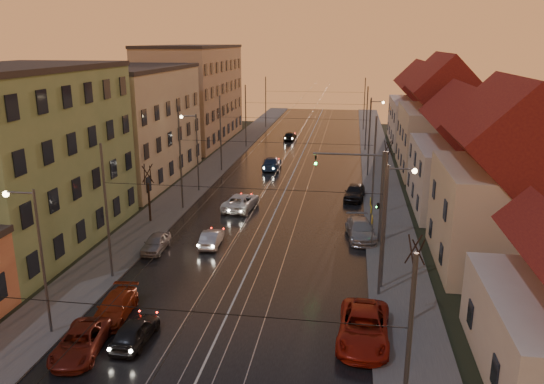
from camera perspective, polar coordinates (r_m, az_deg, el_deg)
The scene contains 45 objects.
ground at distance 26.66m, azimuth -7.59°, elevation -18.52°, with size 160.00×160.00×0.00m, color black.
road at distance 63.18m, azimuth 2.38°, elevation 2.21°, with size 16.00×120.00×0.04m, color black.
sidewalk_left at distance 64.97m, azimuth -6.43°, elevation 2.56°, with size 4.00×120.00×0.15m, color #4C4C4C.
sidewalk_right at distance 62.93m, azimuth 11.47°, elevation 1.89°, with size 4.00×120.00×0.15m, color #4C4C4C.
tram_rail_0 at distance 63.44m, azimuth 0.40°, elevation 2.31°, with size 0.06×120.00×0.03m, color gray.
tram_rail_1 at distance 63.26m, azimuth 1.68°, elevation 2.26°, with size 0.06×120.00×0.03m, color gray.
tram_rail_2 at distance 63.10m, azimuth 3.07°, elevation 2.21°, with size 0.06×120.00×0.03m, color gray.
tram_rail_3 at distance 62.99m, azimuth 4.37°, elevation 2.16°, with size 0.06×120.00×0.03m, color gray.
apartment_left_1 at distance 43.33m, azimuth -25.40°, elevation 3.05°, with size 10.00×18.00×13.00m, color #668957.
apartment_left_2 at distance 60.72m, azimuth -14.98°, elevation 6.87°, with size 10.00×20.00×12.00m, color #B3A68A.
apartment_left_3 at distance 82.99m, azimuth -8.45°, elevation 10.25°, with size 10.00×24.00×14.00m, color tan.
house_right_1 at distance 38.72m, azimuth 23.93°, elevation 0.23°, with size 8.67×10.20×10.80m.
house_right_2 at distance 51.19m, azimuth 20.19°, elevation 3.26°, with size 9.18×12.24×9.20m.
house_right_3 at distance 65.52m, azimuth 17.80°, elevation 7.11°, with size 9.18×14.28×11.50m.
house_right_4 at distance 83.29m, azimuth 15.89°, elevation 8.48°, with size 9.18×16.32×10.00m.
catenary_pole_r_0 at distance 18.47m, azimuth 14.19°, elevation -19.39°, with size 0.16×0.16×9.00m, color #595B60.
catenary_pole_l_1 at distance 35.24m, azimuth -17.36°, elevation -2.18°, with size 0.16×0.16×9.00m, color #595B60.
catenary_pole_r_1 at distance 31.88m, azimuth 11.79°, elevation -3.68°, with size 0.16×0.16×9.00m, color #595B60.
catenary_pole_l_2 at distance 48.66m, azimuth -9.80°, elevation 3.23°, with size 0.16×0.16×9.00m, color #595B60.
catenary_pole_r_2 at distance 46.29m, azimuth 10.89°, elevation 2.52°, with size 0.16×0.16×9.00m, color #595B60.
catenary_pole_l_3 at distance 62.79m, azimuth -5.55°, elevation 6.24°, with size 0.16×0.16×9.00m, color #595B60.
catenary_pole_r_3 at distance 60.98m, azimuth 10.42°, elevation 5.76°, with size 0.16×0.16×9.00m, color #595B60.
catenary_pole_l_4 at distance 77.26m, azimuth -2.85°, elevation 8.11°, with size 0.16×0.16×9.00m, color #595B60.
catenary_pole_r_4 at distance 75.79m, azimuth 10.13°, elevation 7.73°, with size 0.16×0.16×9.00m, color #595B60.
catenary_pole_l_5 at distance 94.83m, azimuth -0.69°, elevation 9.59°, with size 0.16×0.16×9.00m, color #595B60.
catenary_pole_r_5 at distance 93.64m, azimuth 9.90°, elevation 9.28°, with size 0.16×0.16×9.00m, color #595B60.
street_lamp_0 at distance 29.63m, azimuth -24.11°, elevation -5.53°, with size 1.75×0.32×8.00m.
street_lamp_1 at distance 32.74m, azimuth 12.63°, elevation -2.49°, with size 1.75×0.32×8.00m.
street_lamp_2 at distance 54.33m, azimuth -8.37°, elevation 5.03°, with size 1.75×0.32×8.00m.
street_lamp_3 at distance 67.84m, azimuth 10.71°, elevation 7.09°, with size 1.75×0.32×8.00m.
traffic_light_mast at distance 40.42m, azimuth 10.33°, elevation 0.74°, with size 5.30×0.32×7.20m.
bare_tree_0 at distance 46.05m, azimuth -13.11°, elevation -0.27°, with size 1.09×1.09×5.11m.
bare_tree_1 at distance 30.02m, azimuth 14.95°, elevation -9.33°, with size 1.09×1.09×5.11m.
bare_tree_2 at distance 56.57m, azimuth 12.27°, elevation 2.78°, with size 1.09×1.09×5.11m.
driving_car_0 at distance 29.07m, azimuth -14.53°, elevation -14.27°, with size 1.53×3.79×1.29m, color black.
driving_car_1 at distance 40.64m, azimuth -6.51°, elevation -4.94°, with size 1.29×3.69×1.21m, color #AAAAB0.
driving_car_2 at distance 48.95m, azimuth -3.37°, elevation -1.05°, with size 2.42×5.26×1.46m, color silver.
driving_car_3 at distance 64.32m, azimuth -0.02°, elevation 3.13°, with size 2.09×5.13×1.49m, color #192C4D.
driving_car_4 at distance 83.29m, azimuth 1.97°, elevation 6.05°, with size 1.64×4.07×1.39m, color black.
parked_left_1 at distance 28.96m, azimuth -19.92°, elevation -14.96°, with size 2.04×4.42×1.23m, color maroon.
parked_left_2 at distance 31.73m, azimuth -16.55°, elevation -11.78°, with size 1.73×4.25×1.23m, color maroon.
parked_left_3 at distance 40.36m, azimuth -12.38°, elevation -5.36°, with size 1.45×3.61×1.23m, color #9D9CA2.
parked_right_0 at distance 28.62m, azimuth 9.83°, elevation -14.17°, with size 2.59×5.62×1.56m, color #9D1D0F.
parked_right_1 at distance 42.33m, azimuth 9.51°, elevation -4.02°, with size 2.04×5.03×1.46m, color #99999E.
parked_right_2 at distance 52.58m, azimuth 8.86°, elevation 0.00°, with size 1.76×4.38×1.49m, color black.
Camera 1 is at (6.55, -21.02, 15.04)m, focal length 35.00 mm.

